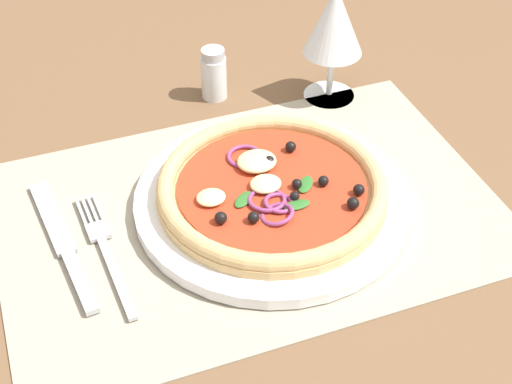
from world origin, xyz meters
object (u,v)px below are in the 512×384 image
at_px(wine_glass, 334,24).
at_px(pepper_shaker, 214,74).
at_px(pizza, 272,188).
at_px(plate, 272,201).
at_px(fork, 104,246).
at_px(knife, 63,241).

distance_m(wine_glass, pepper_shaker, 0.16).
bearing_deg(pizza, plate, -30.84).
distance_m(plate, pizza, 0.02).
relative_size(fork, pepper_shaker, 2.69).
bearing_deg(plate, knife, 174.56).
relative_size(plate, fork, 1.60).
distance_m(plate, wine_glass, 0.24).
bearing_deg(wine_glass, knife, -157.13).
height_order(pizza, fork, pizza).
xyz_separation_m(plate, knife, (-0.22, 0.02, -0.00)).
bearing_deg(wine_glass, fork, -151.80).
bearing_deg(knife, wine_glass, -73.13).
bearing_deg(pepper_shaker, pizza, -92.30).
bearing_deg(pepper_shaker, fork, -130.01).
distance_m(pizza, pepper_shaker, 0.22).
distance_m(plate, pepper_shaker, 0.22).
bearing_deg(plate, pepper_shaker, 87.79).
bearing_deg(plate, wine_glass, 50.09).
xyz_separation_m(pizza, wine_glass, (0.14, 0.17, 0.07)).
bearing_deg(knife, plate, -101.44).
bearing_deg(pepper_shaker, wine_glass, -20.11).
bearing_deg(pepper_shaker, plate, -92.21).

